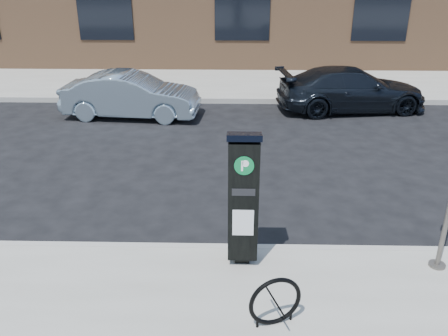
{
  "coord_description": "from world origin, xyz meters",
  "views": [
    {
      "loc": [
        -0.25,
        -5.95,
        4.05
      ],
      "look_at": [
        -0.4,
        0.5,
        1.18
      ],
      "focal_mm": 38.0,
      "sensor_mm": 36.0,
      "label": 1
    }
  ],
  "objects_px": {
    "parking_kiosk": "(243,197)",
    "car_silver": "(131,95)",
    "car_dark": "(351,89)",
    "bike_rack": "(275,302)"
  },
  "relations": [
    {
      "from": "parking_kiosk",
      "to": "car_silver",
      "type": "bearing_deg",
      "value": 113.46
    },
    {
      "from": "bike_rack",
      "to": "car_silver",
      "type": "distance_m",
      "value": 8.89
    },
    {
      "from": "car_silver",
      "to": "car_dark",
      "type": "distance_m",
      "value": 6.22
    },
    {
      "from": "car_silver",
      "to": "car_dark",
      "type": "height_order",
      "value": "car_dark"
    },
    {
      "from": "parking_kiosk",
      "to": "bike_rack",
      "type": "bearing_deg",
      "value": -73.86
    },
    {
      "from": "parking_kiosk",
      "to": "car_silver",
      "type": "relative_size",
      "value": 0.52
    },
    {
      "from": "bike_rack",
      "to": "car_dark",
      "type": "relative_size",
      "value": 0.15
    },
    {
      "from": "parking_kiosk",
      "to": "car_dark",
      "type": "height_order",
      "value": "parking_kiosk"
    },
    {
      "from": "parking_kiosk",
      "to": "car_dark",
      "type": "distance_m",
      "value": 8.41
    },
    {
      "from": "parking_kiosk",
      "to": "car_silver",
      "type": "height_order",
      "value": "parking_kiosk"
    }
  ]
}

